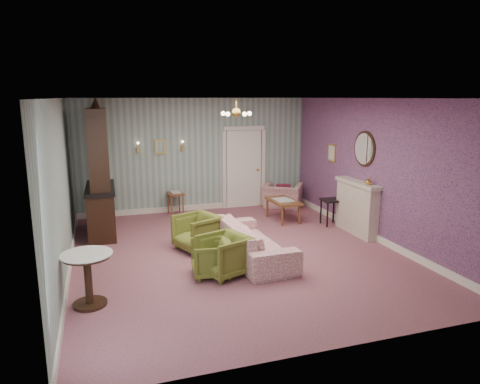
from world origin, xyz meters
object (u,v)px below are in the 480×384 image
object	(u,v)px
dresser	(99,169)
sofa_chintz	(253,235)
olive_chair_b	(211,257)
coffee_table	(283,210)
olive_chair_a	(224,253)
wingback_chair	(283,192)
pedestal_table	(88,279)
side_table_black	(331,212)
olive_chair_c	(197,231)
fireplace	(357,207)

from	to	relation	value
dresser	sofa_chintz	bearing A→B (deg)	-41.82
olive_chair_b	dresser	size ratio (longest dim) A/B	0.23
sofa_chintz	coffee_table	distance (m)	2.68
olive_chair_a	wingback_chair	world-z (taller)	wingback_chair
pedestal_table	sofa_chintz	bearing A→B (deg)	20.52
wingback_chair	dresser	xyz separation A→B (m)	(-4.66, -0.92, 1.00)
wingback_chair	side_table_black	size ratio (longest dim) A/B	1.60
dresser	olive_chair_a	bearing A→B (deg)	-56.76
pedestal_table	olive_chair_c	bearing A→B (deg)	43.01
wingback_chair	pedestal_table	world-z (taller)	wingback_chair
dresser	coffee_table	bearing A→B (deg)	-2.34
olive_chair_b	dresser	world-z (taller)	dresser
side_table_black	pedestal_table	bearing A→B (deg)	-154.30
coffee_table	pedestal_table	distance (m)	5.48
sofa_chintz	side_table_black	world-z (taller)	sofa_chintz
fireplace	pedestal_table	xyz separation A→B (m)	(-5.51, -1.81, -0.19)
wingback_chair	coffee_table	world-z (taller)	wingback_chair
olive_chair_b	wingback_chair	xyz separation A→B (m)	(2.97, 3.92, 0.10)
olive_chair_b	olive_chair_c	bearing A→B (deg)	-174.77
olive_chair_b	side_table_black	distance (m)	3.93
olive_chair_b	coffee_table	size ratio (longest dim) A/B	0.66
olive_chair_c	fireplace	size ratio (longest dim) A/B	0.55
sofa_chintz	dresser	bearing A→B (deg)	44.75
dresser	side_table_black	xyz separation A→B (m)	(5.06, -0.96, -1.12)
sofa_chintz	coffee_table	size ratio (longest dim) A/B	2.27
olive_chair_c	olive_chair_b	bearing A→B (deg)	-24.09
sofa_chintz	wingback_chair	world-z (taller)	sofa_chintz
fireplace	pedestal_table	size ratio (longest dim) A/B	1.78
olive_chair_a	olive_chair_c	xyz separation A→B (m)	(-0.15, 1.37, 0.01)
sofa_chintz	dresser	size ratio (longest dim) A/B	0.80
fireplace	coffee_table	xyz separation A→B (m)	(-1.11, 1.44, -0.32)
olive_chair_c	dresser	distance (m)	2.62
olive_chair_c	pedestal_table	bearing A→B (deg)	-68.78
wingback_chair	coffee_table	distance (m)	1.30
olive_chair_a	sofa_chintz	distance (m)	0.93
olive_chair_c	wingback_chair	bearing A→B (deg)	109.73
olive_chair_c	dresser	bearing A→B (deg)	-155.48
fireplace	side_table_black	size ratio (longest dim) A/B	2.27
fireplace	sofa_chintz	bearing A→B (deg)	-164.34
pedestal_table	fireplace	bearing A→B (deg)	18.22
wingback_chair	coffee_table	bearing A→B (deg)	100.68
sofa_chintz	olive_chair_b	bearing A→B (deg)	118.63
olive_chair_b	coffee_table	world-z (taller)	olive_chair_b
olive_chair_b	side_table_black	world-z (taller)	olive_chair_b
coffee_table	dresser	bearing A→B (deg)	176.35
sofa_chintz	pedestal_table	distance (m)	3.05
wingback_chair	fireplace	distance (m)	2.70
olive_chair_a	fireplace	distance (m)	3.63
coffee_table	side_table_black	size ratio (longest dim) A/B	1.63
olive_chair_c	fireplace	world-z (taller)	fireplace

